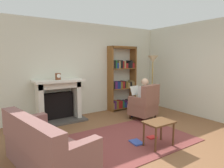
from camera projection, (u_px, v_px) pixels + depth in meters
name	position (u px, v px, depth m)	size (l,w,h in m)	color
ground	(141.00, 144.00, 3.80)	(14.00, 14.00, 0.00)	brown
back_wall	(84.00, 69.00, 5.73)	(5.60, 0.10, 2.70)	beige
side_wall_right	(178.00, 69.00, 6.10)	(0.10, 5.20, 2.70)	beige
area_rug	(132.00, 138.00, 4.04)	(2.40, 1.80, 0.01)	brown
fireplace	(59.00, 99.00, 5.14)	(1.31, 0.64, 1.12)	#4C4742
mantel_clock	(58.00, 76.00, 4.96)	(0.14, 0.14, 0.17)	brown
bookshelf	(122.00, 80.00, 6.27)	(0.96, 0.32, 2.06)	brown
armchair_reading	(145.00, 104.00, 5.29)	(0.75, 0.73, 0.97)	#331E14
seated_reader	(142.00, 97.00, 5.34)	(0.43, 0.58, 1.14)	silver
sofa_floral	(44.00, 149.00, 2.87)	(1.05, 1.81, 0.85)	#865752
side_table	(159.00, 125.00, 3.64)	(0.56, 0.39, 0.49)	brown
scattered_books	(141.00, 141.00, 3.88)	(0.65, 0.29, 0.03)	red
floor_lamp	(153.00, 64.00, 6.09)	(0.32, 0.32, 1.76)	#B7933F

